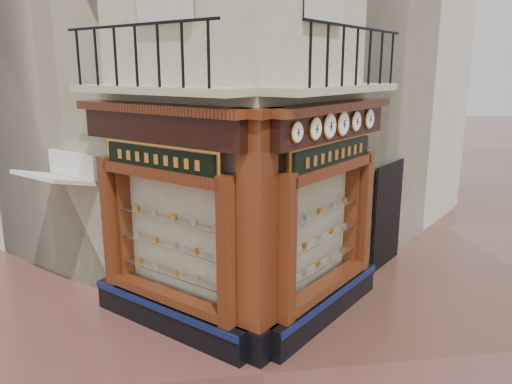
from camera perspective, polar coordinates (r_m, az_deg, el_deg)
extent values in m
plane|color=#502F25|center=(8.09, 0.68, -20.07)|extent=(80.00, 80.00, 0.00)
cube|color=beige|center=(12.92, -3.82, 20.40)|extent=(11.31, 11.31, 12.00)
cube|color=beige|center=(15.36, -14.26, 17.10)|extent=(11.31, 11.31, 11.00)
cube|color=beige|center=(15.70, 4.91, 17.37)|extent=(11.31, 11.31, 11.00)
cube|color=black|center=(9.21, -10.01, -13.79)|extent=(2.72, 2.72, 0.55)
cube|color=#0C1640|center=(9.00, -10.96, -12.99)|extent=(2.50, 2.50, 0.12)
cube|color=#3C180B|center=(7.71, -3.23, -6.99)|extent=(0.37, 0.37, 2.45)
cube|color=#3C180B|center=(9.66, -16.13, -3.20)|extent=(0.37, 0.37, 2.45)
cube|color=#FFE5C1|center=(8.85, -8.86, -4.54)|extent=(1.80, 1.80, 2.10)
cube|color=black|center=(8.24, -10.87, 7.23)|extent=(2.69, 2.69, 0.50)
cube|color=#3C180B|center=(8.17, -11.34, 9.34)|extent=(2.86, 2.86, 0.14)
cube|color=black|center=(9.54, 7.94, -12.69)|extent=(2.72, 2.72, 0.55)
cube|color=#0C1640|center=(9.36, 9.03, -11.79)|extent=(2.50, 2.50, 0.12)
cube|color=#3C180B|center=(7.83, 3.32, -6.65)|extent=(0.37, 0.37, 2.45)
cube|color=#3C180B|center=(10.18, 12.04, -2.09)|extent=(0.37, 0.37, 2.45)
cube|color=#FFE5C1|center=(9.13, 6.43, -3.87)|extent=(1.80, 1.80, 2.10)
cube|color=black|center=(8.60, 8.56, 7.59)|extent=(2.69, 2.69, 0.50)
cube|color=#3C180B|center=(8.54, 9.06, 9.62)|extent=(2.86, 2.86, 0.14)
cube|color=black|center=(8.36, 0.12, -16.61)|extent=(0.78, 0.78, 0.55)
cube|color=#3C180B|center=(7.57, 0.13, -3.95)|extent=(0.64, 0.64, 3.50)
cube|color=#3C180B|center=(7.24, 0.14, 9.06)|extent=(0.85, 0.85, 0.14)
cube|color=beige|center=(8.14, -11.54, 11.36)|extent=(2.97, 2.97, 0.12)
cube|color=black|center=(7.94, -13.74, 18.07)|extent=(2.36, 2.36, 0.04)
cube|color=beige|center=(8.52, 9.25, 11.55)|extent=(2.97, 2.97, 0.12)
cube|color=black|center=(8.39, 11.61, 17.92)|extent=(2.36, 2.36, 0.04)
cylinder|color=#D09145|center=(7.35, 4.61, 6.82)|extent=(0.26, 0.26, 0.32)
cylinder|color=white|center=(7.33, 4.81, 6.80)|extent=(0.21, 0.21, 0.27)
cube|color=black|center=(7.33, 4.91, 6.79)|extent=(0.02, 0.02, 0.11)
cube|color=black|center=(7.33, 4.91, 6.79)|extent=(0.06, 0.06, 0.01)
cylinder|color=#D09145|center=(7.81, 6.73, 7.18)|extent=(0.29, 0.29, 0.36)
cylinder|color=white|center=(7.79, 6.92, 7.16)|extent=(0.23, 0.23, 0.31)
cube|color=black|center=(7.79, 7.01, 7.15)|extent=(0.02, 0.02, 0.12)
cube|color=black|center=(7.79, 7.01, 7.15)|extent=(0.07, 0.07, 0.01)
cylinder|color=#D09145|center=(8.20, 8.33, 7.44)|extent=(0.33, 0.33, 0.41)
cylinder|color=white|center=(8.19, 8.51, 7.43)|extent=(0.27, 0.27, 0.36)
cube|color=black|center=(8.18, 8.61, 7.42)|extent=(0.02, 0.02, 0.14)
cube|color=black|center=(8.18, 8.61, 7.42)|extent=(0.08, 0.08, 0.01)
cylinder|color=#D09145|center=(8.62, 9.84, 7.69)|extent=(0.33, 0.33, 0.41)
cylinder|color=white|center=(8.60, 10.02, 7.67)|extent=(0.27, 0.27, 0.36)
cube|color=black|center=(8.60, 10.11, 7.66)|extent=(0.02, 0.02, 0.14)
cube|color=black|center=(8.60, 10.11, 7.66)|extent=(0.08, 0.08, 0.01)
cylinder|color=#D09145|center=(9.07, 11.29, 7.92)|extent=(0.29, 0.29, 0.36)
cylinder|color=white|center=(9.05, 11.46, 7.90)|extent=(0.23, 0.23, 0.31)
cube|color=black|center=(9.05, 11.55, 7.89)|extent=(0.02, 0.02, 0.12)
cube|color=black|center=(9.05, 11.55, 7.89)|extent=(0.07, 0.07, 0.01)
cylinder|color=#D09145|center=(9.57, 12.75, 8.14)|extent=(0.29, 0.29, 0.36)
cylinder|color=white|center=(9.56, 12.92, 8.13)|extent=(0.24, 0.24, 0.31)
cube|color=black|center=(9.55, 13.00, 8.12)|extent=(0.02, 0.02, 0.12)
cube|color=black|center=(9.55, 13.00, 8.12)|extent=(0.07, 0.07, 0.01)
cube|color=gold|center=(8.29, -10.92, 3.77)|extent=(1.91, 1.91, 0.51)
cube|color=black|center=(8.26, -11.12, 3.73)|extent=(1.78, 1.78, 0.38)
cube|color=gold|center=(8.65, 8.68, 4.28)|extent=(2.00, 2.00, 0.53)
cube|color=black|center=(8.63, 8.91, 4.25)|extent=(1.86, 1.86, 0.40)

